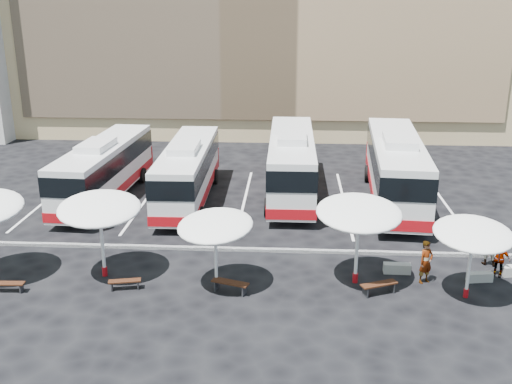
# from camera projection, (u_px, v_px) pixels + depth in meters

# --- Properties ---
(ground) EXTENTS (120.00, 120.00, 0.00)m
(ground) POSITION_uv_depth(u_px,v_px,m) (231.00, 255.00, 28.63)
(ground) COLOR black
(ground) RESTS_ON ground
(curb_divider) EXTENTS (34.00, 0.25, 0.15)m
(curb_divider) POSITION_uv_depth(u_px,v_px,m) (232.00, 249.00, 29.08)
(curb_divider) COLOR black
(curb_divider) RESTS_ON ground
(bay_lines) EXTENTS (24.15, 12.00, 0.01)m
(bay_lines) POSITION_uv_depth(u_px,v_px,m) (245.00, 200.00, 36.21)
(bay_lines) COLOR white
(bay_lines) RESTS_ON ground
(bus_0) EXTENTS (3.25, 11.94, 3.75)m
(bus_0) POSITION_uv_depth(u_px,v_px,m) (104.00, 168.00, 36.09)
(bus_0) COLOR silver
(bus_0) RESTS_ON ground
(bus_1) EXTENTS (2.90, 11.77, 3.72)m
(bus_1) POSITION_uv_depth(u_px,v_px,m) (188.00, 170.00, 35.68)
(bus_1) COLOR silver
(bus_1) RESTS_ON ground
(bus_2) EXTENTS (3.04, 12.74, 4.04)m
(bus_2) POSITION_uv_depth(u_px,v_px,m) (291.00, 161.00, 36.92)
(bus_2) COLOR silver
(bus_2) RESTS_ON ground
(bus_3) EXTENTS (3.79, 13.43, 4.21)m
(bus_3) POSITION_uv_depth(u_px,v_px,m) (396.00, 167.00, 35.48)
(bus_3) COLOR silver
(bus_3) RESTS_ON ground
(sunshade_1) EXTENTS (4.31, 4.35, 3.71)m
(sunshade_1) POSITION_uv_depth(u_px,v_px,m) (99.00, 209.00, 25.52)
(sunshade_1) COLOR silver
(sunshade_1) RESTS_ON ground
(sunshade_2) EXTENTS (4.13, 4.15, 3.29)m
(sunshade_2) POSITION_uv_depth(u_px,v_px,m) (215.00, 226.00, 24.56)
(sunshade_2) COLOR silver
(sunshade_2) RESTS_ON ground
(sunshade_3) EXTENTS (3.83, 3.88, 3.76)m
(sunshade_3) POSITION_uv_depth(u_px,v_px,m) (359.00, 213.00, 24.89)
(sunshade_3) COLOR silver
(sunshade_3) RESTS_ON ground
(sunshade_4) EXTENTS (3.19, 3.23, 3.29)m
(sunshade_4) POSITION_uv_depth(u_px,v_px,m) (473.00, 234.00, 23.73)
(sunshade_4) COLOR silver
(sunshade_4) RESTS_ON ground
(wood_bench_0) EXTENTS (1.38, 0.42, 0.42)m
(wood_bench_0) POSITION_uv_depth(u_px,v_px,m) (8.00, 285.00, 24.95)
(wood_bench_0) COLOR black
(wood_bench_0) RESTS_ON ground
(wood_bench_1) EXTENTS (1.39, 0.63, 0.41)m
(wood_bench_1) POSITION_uv_depth(u_px,v_px,m) (125.00, 282.00, 25.17)
(wood_bench_1) COLOR black
(wood_bench_1) RESTS_ON ground
(wood_bench_2) EXTENTS (1.64, 0.91, 0.49)m
(wood_bench_2) POSITION_uv_depth(u_px,v_px,m) (230.00, 284.00, 24.89)
(wood_bench_2) COLOR black
(wood_bench_2) RESTS_ON ground
(wood_bench_3) EXTENTS (1.61, 1.02, 0.48)m
(wood_bench_3) POSITION_uv_depth(u_px,v_px,m) (379.00, 286.00, 24.76)
(wood_bench_3) COLOR black
(wood_bench_3) RESTS_ON ground
(conc_bench_0) EXTENTS (1.21, 0.43, 0.45)m
(conc_bench_0) POSITION_uv_depth(u_px,v_px,m) (397.00, 268.00, 26.68)
(conc_bench_0) COLOR gray
(conc_bench_0) RESTS_ON ground
(conc_bench_1) EXTENTS (1.12, 0.52, 0.41)m
(conc_bench_1) POSITION_uv_depth(u_px,v_px,m) (480.00, 277.00, 25.91)
(conc_bench_1) COLOR gray
(conc_bench_1) RESTS_ON ground
(passenger_0) EXTENTS (0.83, 0.75, 1.91)m
(passenger_0) POSITION_uv_depth(u_px,v_px,m) (426.00, 262.00, 25.60)
(passenger_0) COLOR black
(passenger_0) RESTS_ON ground
(passenger_1) EXTENTS (1.07, 0.97, 1.81)m
(passenger_1) POSITION_uv_depth(u_px,v_px,m) (490.00, 246.00, 27.34)
(passenger_1) COLOR black
(passenger_1) RESTS_ON ground
(passenger_2) EXTENTS (1.02, 0.80, 1.62)m
(passenger_2) POSITION_uv_depth(u_px,v_px,m) (499.00, 259.00, 26.25)
(passenger_2) COLOR black
(passenger_2) RESTS_ON ground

